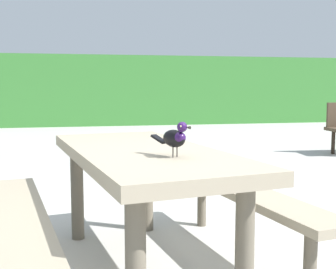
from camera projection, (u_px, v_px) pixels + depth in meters
The scene contains 3 objects.
hedge_wall at pixel (92, 90), 12.67m from camera, with size 28.00×1.30×1.98m, color #387A33.
picnic_table_foreground at pixel (143, 179), 2.57m from camera, with size 1.94×1.97×0.74m.
bird_grackle at pixel (175, 137), 2.21m from camera, with size 0.17×0.26×0.18m.
Camera 1 is at (-0.46, -2.31, 1.10)m, focal length 46.87 mm.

